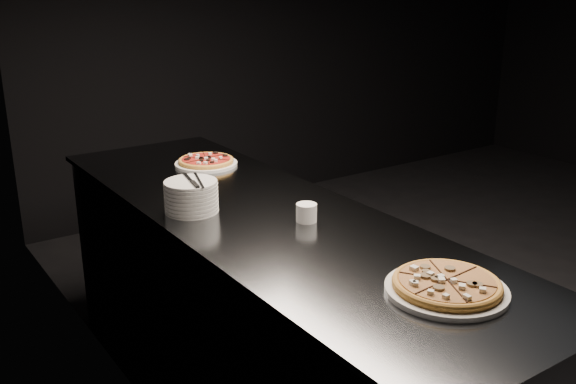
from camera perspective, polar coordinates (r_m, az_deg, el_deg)
floor at (r=4.21m, az=23.36°, el=-7.73°), size 5.00×5.00×0.00m
wall_left at (r=2.11m, az=-11.07°, el=8.59°), size 0.02×5.00×2.80m
wall_back at (r=5.53m, az=2.50°, el=14.76°), size 5.00×0.02×2.80m
counter at (r=2.59m, az=-2.16°, el=-11.37°), size 0.74×2.44×0.92m
pizza_mushroom at (r=1.84m, az=13.92°, el=-8.09°), size 0.34×0.34×0.04m
pizza_tomato at (r=3.02m, az=-7.29°, el=2.70°), size 0.30×0.30×0.03m
plate_stack at (r=2.41m, az=-8.60°, el=-0.38°), size 0.20×0.20×0.12m
cutlery at (r=2.38m, az=-8.33°, el=0.97°), size 0.11×0.20×0.01m
ramekin at (r=2.29m, az=1.65°, el=-1.80°), size 0.07×0.07×0.07m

